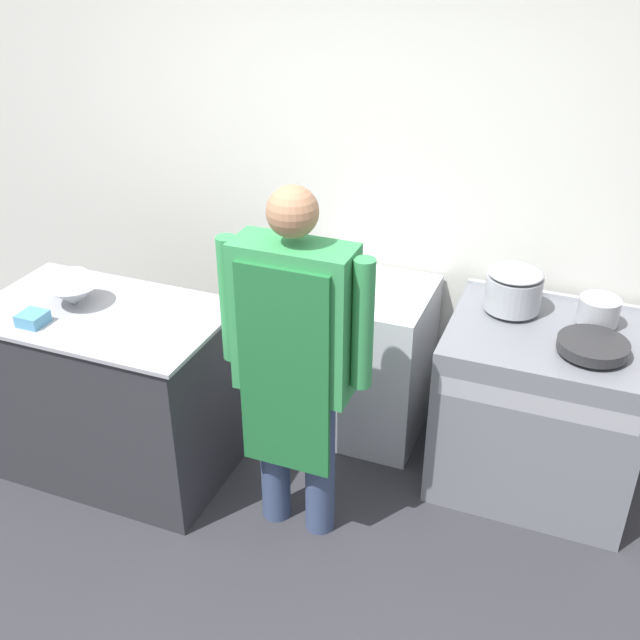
# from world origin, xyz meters

# --- Properties ---
(ground_plane) EXTENTS (14.00, 14.00, 0.00)m
(ground_plane) POSITION_xyz_m (0.00, 0.00, 0.00)
(ground_plane) COLOR #2D2D33
(wall_back) EXTENTS (8.00, 0.05, 2.70)m
(wall_back) POSITION_xyz_m (0.00, 1.89, 1.35)
(wall_back) COLOR silver
(wall_back) RESTS_ON ground_plane
(prep_counter) EXTENTS (1.21, 0.73, 0.93)m
(prep_counter) POSITION_xyz_m (-0.95, 0.73, 0.47)
(prep_counter) COLOR #2D2D33
(prep_counter) RESTS_ON ground_plane
(stove) EXTENTS (0.95, 0.79, 0.90)m
(stove) POSITION_xyz_m (1.08, 1.42, 0.44)
(stove) COLOR slate
(stove) RESTS_ON ground_plane
(fridge_unit) EXTENTS (0.67, 0.62, 0.87)m
(fridge_unit) POSITION_xyz_m (0.13, 1.53, 0.44)
(fridge_unit) COLOR silver
(fridge_unit) RESTS_ON ground_plane
(person_cook) EXTENTS (0.69, 0.24, 1.71)m
(person_cook) POSITION_xyz_m (0.08, 0.67, 0.98)
(person_cook) COLOR #38476B
(person_cook) RESTS_ON ground_plane
(mixing_bowl) EXTENTS (0.26, 0.26, 0.11)m
(mixing_bowl) POSITION_xyz_m (-1.11, 0.74, 0.99)
(mixing_bowl) COLOR #9EA0A8
(mixing_bowl) RESTS_ON prep_counter
(small_bowl) EXTENTS (0.17, 0.17, 0.08)m
(small_bowl) POSITION_xyz_m (-1.24, 0.89, 0.97)
(small_bowl) COLOR #9EA0A8
(small_bowl) RESTS_ON prep_counter
(plastic_tub) EXTENTS (0.12, 0.12, 0.06)m
(plastic_tub) POSITION_xyz_m (-1.17, 0.51, 0.96)
(plastic_tub) COLOR teal
(plastic_tub) RESTS_ON prep_counter
(stock_pot) EXTENTS (0.27, 0.27, 0.21)m
(stock_pot) POSITION_xyz_m (0.87, 1.56, 1.01)
(stock_pot) COLOR #9EA0A8
(stock_pot) RESTS_ON stove
(saute_pan) EXTENTS (0.32, 0.32, 0.05)m
(saute_pan) POSITION_xyz_m (1.27, 1.28, 0.92)
(saute_pan) COLOR #262628
(saute_pan) RESTS_ON stove
(sauce_pot) EXTENTS (0.19, 0.19, 0.13)m
(sauce_pot) POSITION_xyz_m (1.27, 1.56, 0.96)
(sauce_pot) COLOR #9EA0A8
(sauce_pot) RESTS_ON stove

